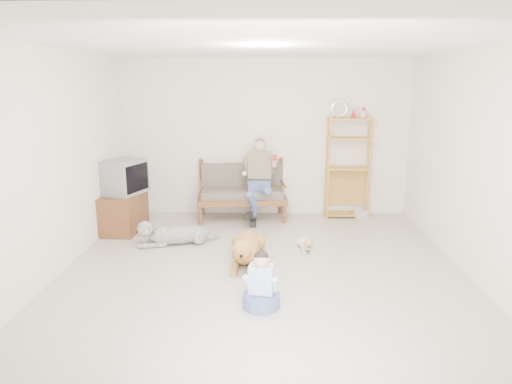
{
  "coord_description": "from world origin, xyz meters",
  "views": [
    {
      "loc": [
        0.05,
        -5.22,
        2.29
      ],
      "look_at": [
        -0.11,
        1.0,
        0.8
      ],
      "focal_mm": 32.0,
      "sensor_mm": 36.0,
      "label": 1
    }
  ],
  "objects_px": {
    "etagere": "(348,167)",
    "tv_stand": "(124,212)",
    "golden_retriever": "(246,248)",
    "loveseat": "(242,190)"
  },
  "relations": [
    {
      "from": "loveseat",
      "to": "etagere",
      "type": "distance_m",
      "value": 1.87
    },
    {
      "from": "tv_stand",
      "to": "golden_retriever",
      "type": "bearing_deg",
      "value": -27.76
    },
    {
      "from": "etagere",
      "to": "golden_retriever",
      "type": "bearing_deg",
      "value": -128.38
    },
    {
      "from": "etagere",
      "to": "golden_retriever",
      "type": "height_order",
      "value": "etagere"
    },
    {
      "from": "etagere",
      "to": "tv_stand",
      "type": "bearing_deg",
      "value": -166.64
    },
    {
      "from": "tv_stand",
      "to": "golden_retriever",
      "type": "xyz_separation_m",
      "value": [
        2.0,
        -1.23,
        -0.12
      ]
    },
    {
      "from": "tv_stand",
      "to": "golden_retriever",
      "type": "distance_m",
      "value": 2.35
    },
    {
      "from": "loveseat",
      "to": "etagere",
      "type": "height_order",
      "value": "etagere"
    },
    {
      "from": "etagere",
      "to": "tv_stand",
      "type": "xyz_separation_m",
      "value": [
        -3.66,
        -0.87,
        -0.59
      ]
    },
    {
      "from": "golden_retriever",
      "to": "etagere",
      "type": "bearing_deg",
      "value": 54.56
    }
  ]
}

